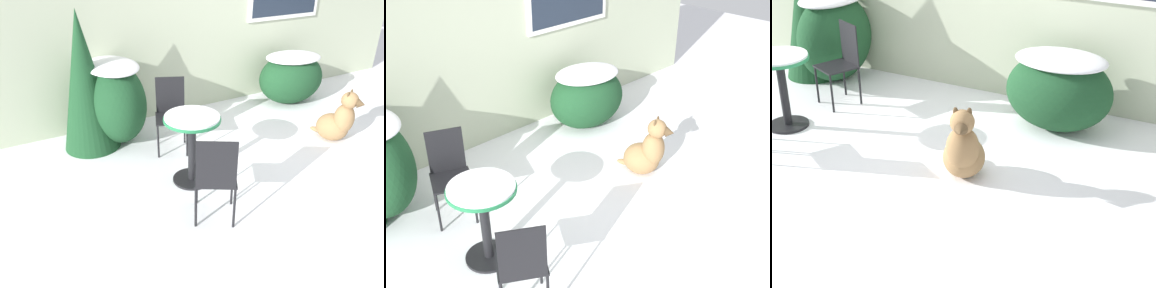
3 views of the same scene
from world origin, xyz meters
The scene contains 7 objects.
ground_plane centered at (0.00, 0.00, 0.00)m, with size 16.00×16.00×0.00m, color white.
house_wall centered at (0.09, 2.20, 1.69)m, with size 8.00×0.10×3.33m.
shrub_middle centered at (1.16, 1.61, 0.44)m, with size 1.11×0.82×0.80m.
patio_table centered at (-1.36, 0.37, 0.57)m, with size 0.60×0.60×0.78m.
patio_chair_near_table centered at (-1.21, 1.16, 0.50)m, with size 0.51×0.51×0.90m.
patio_chair_far_side centered at (-1.50, -0.33, 0.50)m, with size 0.53×0.53×0.90m.
dog centered at (0.77, 0.27, 0.27)m, with size 0.51×0.62×0.72m.
Camera 2 is at (-3.09, -2.55, 3.04)m, focal length 45.00 mm.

